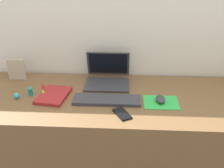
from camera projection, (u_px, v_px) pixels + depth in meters
The scene contains 13 objects.
back_wall at pixel (119, 63), 2.04m from camera, with size 3.06×0.05×1.64m, color silver.
desk at pixel (116, 144), 1.89m from camera, with size 1.86×0.69×0.74m, color brown.
laptop at pixel (108, 75), 1.91m from camera, with size 0.30×0.28×0.20m.
keyboard at pixel (107, 100), 1.68m from camera, with size 0.41×0.13×0.02m, color #333338.
mousepad at pixel (161, 102), 1.66m from camera, with size 0.21×0.17×0.00m, color green.
mouse at pixel (160, 99), 1.66m from camera, with size 0.06×0.10×0.03m, color #333338.
cell_phone at pixel (122, 114), 1.54m from camera, with size 0.06×0.13×0.01m, color black.
notebook_pad at pixel (54, 95), 1.73m from camera, with size 0.17×0.24×0.02m, color maroon.
picture_frame at pixel (17, 70), 1.94m from camera, with size 0.12×0.02×0.15m, color #B2A58C.
toy_figurine_red at pixel (43, 85), 1.84m from camera, with size 0.04×0.04×0.04m, color red.
toy_figurine_lime at pixel (43, 92), 1.74m from camera, with size 0.04×0.04×0.04m, color #8CDB33.
toy_figurine_teal at pixel (30, 91), 1.74m from camera, with size 0.03×0.03×0.06m.
toy_figurine_cyan at pixel (17, 96), 1.71m from camera, with size 0.03×0.03×0.04m, color #28B7CC.
Camera 1 is at (0.06, -1.52, 1.57)m, focal length 44.00 mm.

